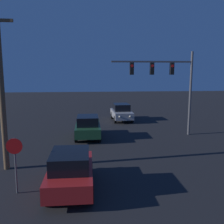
# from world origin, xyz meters

# --- Properties ---
(car_near) EXTENTS (1.86, 3.99, 1.68)m
(car_near) POSITION_xyz_m (-2.13, 8.02, 0.86)
(car_near) COLOR #B21E1E
(car_near) RESTS_ON ground_plane
(car_mid) EXTENTS (1.86, 3.99, 1.68)m
(car_mid) POSITION_xyz_m (-1.44, 16.35, 0.86)
(car_mid) COLOR #1E4728
(car_mid) RESTS_ON ground_plane
(car_far) EXTENTS (1.96, 4.03, 1.68)m
(car_far) POSITION_xyz_m (1.95, 22.82, 0.86)
(car_far) COLOR #99999E
(car_far) RESTS_ON ground_plane
(traffic_signal_mast) EXTENTS (6.21, 0.30, 6.41)m
(traffic_signal_mast) POSITION_xyz_m (4.65, 16.61, 4.43)
(traffic_signal_mast) COLOR #4C4C51
(traffic_signal_mast) RESTS_ON ground_plane
(stop_sign) EXTENTS (0.64, 0.07, 2.31)m
(stop_sign) POSITION_xyz_m (-4.30, 7.91, 1.59)
(stop_sign) COLOR #4C4C51
(stop_sign) RESTS_ON ground_plane
(utility_pole) EXTENTS (1.48, 0.28, 8.08)m
(utility_pole) POSITION_xyz_m (-5.56, 10.64, 4.18)
(utility_pole) COLOR brown
(utility_pole) RESTS_ON ground_plane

